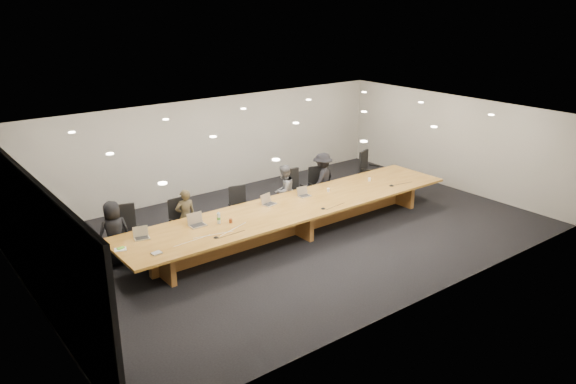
% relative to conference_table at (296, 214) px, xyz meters
% --- Properties ---
extents(ground, '(12.00, 12.00, 0.00)m').
position_rel_conference_table_xyz_m(ground, '(0.00, 0.00, -0.52)').
color(ground, black).
rests_on(ground, ground).
extents(back_wall, '(12.00, 0.02, 2.80)m').
position_rel_conference_table_xyz_m(back_wall, '(0.00, 4.00, 0.88)').
color(back_wall, silver).
rests_on(back_wall, ground).
extents(left_wall_panel, '(0.08, 7.84, 2.74)m').
position_rel_conference_table_xyz_m(left_wall_panel, '(-5.94, 0.00, 0.85)').
color(left_wall_panel, black).
rests_on(left_wall_panel, ground).
extents(conference_table, '(9.00, 1.80, 0.75)m').
position_rel_conference_table_xyz_m(conference_table, '(0.00, 0.00, 0.00)').
color(conference_table, brown).
rests_on(conference_table, ground).
extents(chair_far_left, '(0.77, 0.77, 1.20)m').
position_rel_conference_table_xyz_m(chair_far_left, '(-3.78, 1.27, 0.08)').
color(chair_far_left, black).
rests_on(chair_far_left, ground).
extents(chair_left, '(0.60, 0.60, 1.11)m').
position_rel_conference_table_xyz_m(chair_left, '(-2.44, 1.16, 0.03)').
color(chair_left, black).
rests_on(chair_left, ground).
extents(chair_mid_left, '(0.63, 0.63, 1.04)m').
position_rel_conference_table_xyz_m(chair_mid_left, '(-0.80, 1.22, -0.00)').
color(chair_mid_left, black).
rests_on(chair_mid_left, ground).
extents(chair_mid_right, '(0.61, 0.61, 1.18)m').
position_rel_conference_table_xyz_m(chair_mid_right, '(0.96, 1.18, 0.07)').
color(chair_mid_right, black).
rests_on(chair_mid_right, ground).
extents(chair_right, '(0.65, 0.65, 1.05)m').
position_rel_conference_table_xyz_m(chair_right, '(1.86, 1.30, 0.00)').
color(chair_right, black).
rests_on(chair_right, ground).
extents(chair_far_right, '(0.77, 0.77, 1.19)m').
position_rel_conference_table_xyz_m(chair_far_right, '(3.91, 1.31, 0.07)').
color(chair_far_right, black).
rests_on(chair_far_right, ground).
extents(person_a, '(0.70, 0.46, 1.43)m').
position_rel_conference_table_xyz_m(person_a, '(-4.10, 1.12, 0.19)').
color(person_a, black).
rests_on(person_a, ground).
extents(person_b, '(0.53, 0.39, 1.32)m').
position_rel_conference_table_xyz_m(person_b, '(-2.36, 1.16, 0.14)').
color(person_b, '#3E3521').
rests_on(person_b, ground).
extents(person_c, '(0.80, 0.70, 1.40)m').
position_rel_conference_table_xyz_m(person_c, '(0.50, 1.12, 0.18)').
color(person_c, '#5B5B5E').
rests_on(person_c, ground).
extents(person_d, '(1.10, 0.87, 1.49)m').
position_rel_conference_table_xyz_m(person_d, '(1.86, 1.15, 0.23)').
color(person_d, black).
rests_on(person_d, ground).
extents(laptop_a, '(0.35, 0.29, 0.25)m').
position_rel_conference_table_xyz_m(laptop_a, '(-3.78, 0.39, 0.35)').
color(laptop_a, '#BCB190').
rests_on(laptop_a, conference_table).
extents(laptop_b, '(0.37, 0.27, 0.28)m').
position_rel_conference_table_xyz_m(laptop_b, '(-2.52, 0.29, 0.37)').
color(laptop_b, tan).
rests_on(laptop_b, conference_table).
extents(laptop_c, '(0.38, 0.32, 0.26)m').
position_rel_conference_table_xyz_m(laptop_c, '(-0.49, 0.40, 0.36)').
color(laptop_c, tan).
rests_on(laptop_c, conference_table).
extents(laptop_d, '(0.32, 0.24, 0.24)m').
position_rel_conference_table_xyz_m(laptop_d, '(0.57, 0.35, 0.35)').
color(laptop_d, tan).
rests_on(laptop_d, conference_table).
extents(water_bottle, '(0.08, 0.08, 0.25)m').
position_rel_conference_table_xyz_m(water_bottle, '(-2.08, 0.12, 0.35)').
color(water_bottle, '#B1C1BC').
rests_on(water_bottle, conference_table).
extents(amber_mug, '(0.09, 0.09, 0.09)m').
position_rel_conference_table_xyz_m(amber_mug, '(-1.85, -0.01, 0.28)').
color(amber_mug, brown).
rests_on(amber_mug, conference_table).
extents(paper_cup_near, '(0.09, 0.09, 0.09)m').
position_rel_conference_table_xyz_m(paper_cup_near, '(1.29, 0.27, 0.27)').
color(paper_cup_near, silver).
rests_on(paper_cup_near, conference_table).
extents(paper_cup_far, '(0.09, 0.09, 0.09)m').
position_rel_conference_table_xyz_m(paper_cup_far, '(2.76, 0.23, 0.28)').
color(paper_cup_far, white).
rests_on(paper_cup_far, conference_table).
extents(notepad, '(0.28, 0.25, 0.01)m').
position_rel_conference_table_xyz_m(notepad, '(-4.35, 0.14, 0.24)').
color(notepad, silver).
rests_on(notepad, conference_table).
extents(lime_gadget, '(0.15, 0.10, 0.02)m').
position_rel_conference_table_xyz_m(lime_gadget, '(-4.34, 0.15, 0.25)').
color(lime_gadget, '#68C033').
rests_on(lime_gadget, notepad).
extents(av_box, '(0.21, 0.17, 0.03)m').
position_rel_conference_table_xyz_m(av_box, '(-3.86, -0.48, 0.24)').
color(av_box, '#ABABAF').
rests_on(av_box, conference_table).
extents(mic_left, '(0.16, 0.16, 0.03)m').
position_rel_conference_table_xyz_m(mic_left, '(-2.53, -0.52, 0.24)').
color(mic_left, black).
rests_on(mic_left, conference_table).
extents(mic_center, '(0.16, 0.16, 0.03)m').
position_rel_conference_table_xyz_m(mic_center, '(0.36, -0.61, 0.24)').
color(mic_center, black).
rests_on(mic_center, conference_table).
extents(mic_right, '(0.16, 0.16, 0.03)m').
position_rel_conference_table_xyz_m(mic_right, '(2.93, -0.43, 0.25)').
color(mic_right, black).
rests_on(mic_right, conference_table).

